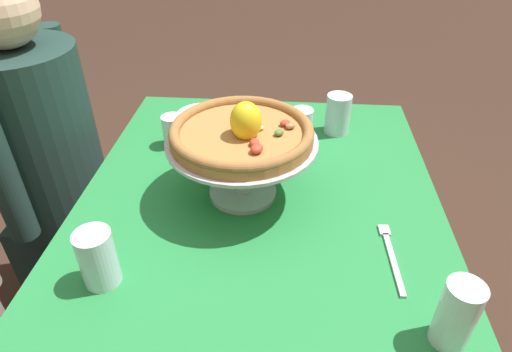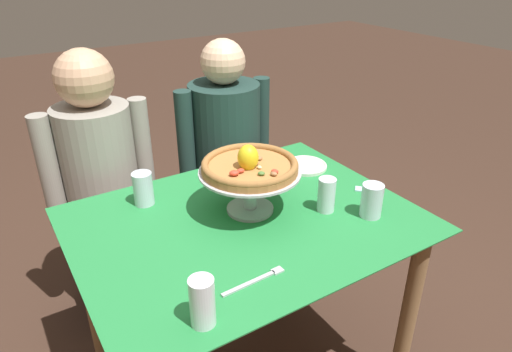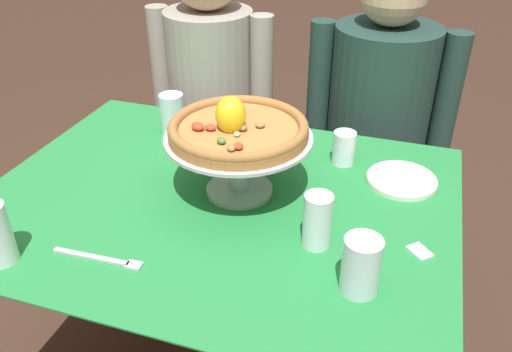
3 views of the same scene
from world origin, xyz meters
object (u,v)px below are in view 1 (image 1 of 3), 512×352
Objects in this scene: pizza_stand at (242,157)px; side_plate at (203,117)px; pizza at (242,132)px; dinner_fork at (391,254)px; water_glass_front_right at (338,117)px; water_glass_front_left at (455,318)px; water_glass_back_left at (98,260)px; water_glass_back_right at (173,133)px; water_glass_side_right at (301,132)px; diner_right at (52,174)px; sugar_packet at (288,113)px.

pizza_stand reaches higher than side_plate.
pizza is at bearing -155.65° from side_plate.
dinner_fork is at bearing -118.66° from pizza.
pizza reaches higher than water_glass_front_right.
side_plate is (0.38, 0.17, -0.17)m from pizza.
dinner_fork is at bearing 17.73° from water_glass_front_left.
water_glass_front_right is 0.79m from water_glass_back_left.
pizza_stand is at bearing -134.23° from water_glass_back_right.
water_glass_side_right is (-0.11, 0.11, 0.00)m from water_glass_front_right.
dinner_fork is (-0.18, -0.33, -0.11)m from pizza_stand.
water_glass_back_left is 0.58m from dinner_fork.
pizza is at bearing 148.43° from water_glass_side_right.
pizza is 0.40m from water_glass_back_left.
diner_right is at bearing 65.85° from dinner_fork.
dinner_fork is (0.19, 0.06, -0.05)m from water_glass_front_left.
water_glass_side_right reaches higher than side_plate.
pizza reaches higher than pizza_stand.
water_glass_front_left reaches higher than dinner_fork.
side_plate is at bearing 41.87° from dinner_fork.
water_glass_front_right is 0.42m from side_plate.
water_glass_back_right is 0.45× the size of dinner_fork.
water_glass_back_left is at bearing 143.67° from water_glass_side_right.
water_glass_back_left is 0.60× the size of dinner_fork.
diner_right is at bearing 36.74° from water_glass_back_left.
water_glass_back_right reaches higher than sugar_packet.
pizza_stand is at bearing 46.23° from water_glass_front_left.
water_glass_front_left is (-0.37, -0.39, -0.05)m from pizza_stand.
water_glass_back_right is at bearing 124.44° from sugar_packet.
water_glass_back_left reaches higher than side_plate.
water_glass_front_left is 2.66× the size of sugar_packet.
pizza is 2.43× the size of water_glass_front_left.
water_glass_back_left reaches higher than dinner_fork.
pizza_stand is 1.07× the size of pizza.
pizza reaches higher than side_plate.
pizza is 1.84× the size of side_plate.
sugar_packet is (0.21, 0.04, -0.05)m from water_glass_side_right.
diner_right reaches higher than water_glass_back_right.
water_glass_front_left is at bearing -157.18° from water_glass_side_right.
pizza reaches higher than sugar_packet.
water_glass_side_right is (0.22, -0.14, -0.06)m from pizza_stand.
sugar_packet is 0.79m from diner_right.
sugar_packet is (0.73, -0.34, -0.05)m from water_glass_back_left.
dinner_fork is 0.66m from sugar_packet.
side_plate is at bearing -77.02° from diner_right.
diner_right is (-0.07, 0.91, -0.21)m from water_glass_front_right.
water_glass_front_left is at bearing -133.94° from water_glass_back_right.
diner_right reaches higher than pizza_stand.
water_glass_back_left reaches higher than water_glass_back_right.
water_glass_back_right is at bearing -96.11° from diner_right.
side_plate is 3.52× the size of sugar_packet.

